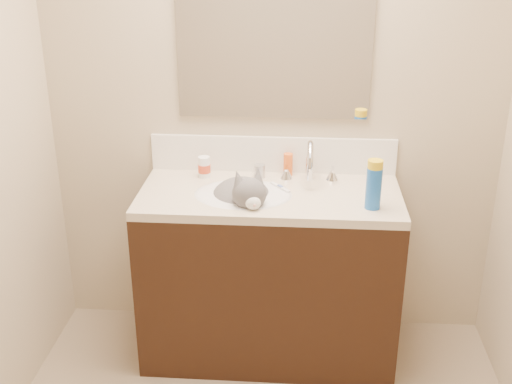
% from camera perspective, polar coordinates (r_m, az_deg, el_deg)
% --- Properties ---
extents(room_shell, '(2.24, 2.54, 2.52)m').
position_cam_1_polar(room_shell, '(1.81, -0.27, 6.29)').
color(room_shell, tan).
rests_on(room_shell, ground).
extents(vanity_cabinet, '(1.20, 0.55, 0.82)m').
position_cam_1_polar(vanity_cabinet, '(3.14, 1.17, -7.60)').
color(vanity_cabinet, black).
rests_on(vanity_cabinet, ground).
extents(counter_slab, '(1.20, 0.55, 0.04)m').
position_cam_1_polar(counter_slab, '(2.95, 1.24, -0.37)').
color(counter_slab, beige).
rests_on(counter_slab, vanity_cabinet).
extents(basin, '(0.45, 0.36, 0.14)m').
position_cam_1_polar(basin, '(2.95, -1.14, -1.43)').
color(basin, white).
rests_on(basin, vanity_cabinet).
extents(faucet, '(0.28, 0.20, 0.21)m').
position_cam_1_polar(faucet, '(3.03, 4.80, 2.39)').
color(faucet, silver).
rests_on(faucet, counter_slab).
extents(cat, '(0.40, 0.43, 0.32)m').
position_cam_1_polar(cat, '(2.93, -1.15, -0.72)').
color(cat, '#525052').
rests_on(cat, basin).
extents(backsplash, '(1.20, 0.02, 0.18)m').
position_cam_1_polar(backsplash, '(3.15, 1.51, 3.35)').
color(backsplash, white).
rests_on(backsplash, counter_slab).
extents(mirror, '(0.90, 0.02, 0.80)m').
position_cam_1_polar(mirror, '(3.00, 1.63, 14.02)').
color(mirror, white).
rests_on(mirror, room_shell).
extents(pill_bottle, '(0.06, 0.06, 0.10)m').
position_cam_1_polar(pill_bottle, '(3.10, -4.62, 2.23)').
color(pill_bottle, white).
rests_on(pill_bottle, counter_slab).
extents(pill_label, '(0.06, 0.06, 0.04)m').
position_cam_1_polar(pill_label, '(3.11, -4.62, 2.12)').
color(pill_label, '#CB4021').
rests_on(pill_label, pill_bottle).
extents(silver_jar, '(0.07, 0.07, 0.06)m').
position_cam_1_polar(silver_jar, '(3.10, 0.30, 1.86)').
color(silver_jar, '#B7B7BC').
rests_on(silver_jar, counter_slab).
extents(amber_bottle, '(0.06, 0.06, 0.11)m').
position_cam_1_polar(amber_bottle, '(3.12, 2.87, 2.45)').
color(amber_bottle, orange).
rests_on(amber_bottle, counter_slab).
extents(toothbrush, '(0.10, 0.12, 0.01)m').
position_cam_1_polar(toothbrush, '(2.98, 2.17, 0.42)').
color(toothbrush, white).
rests_on(toothbrush, counter_slab).
extents(toothbrush_head, '(0.03, 0.03, 0.01)m').
position_cam_1_polar(toothbrush_head, '(2.98, 2.17, 0.46)').
color(toothbrush_head, '#5B74C2').
rests_on(toothbrush_head, counter_slab).
extents(spray_can, '(0.09, 0.09, 0.18)m').
position_cam_1_polar(spray_can, '(2.79, 10.41, 0.33)').
color(spray_can, blue).
rests_on(spray_can, counter_slab).
extents(spray_cap, '(0.09, 0.09, 0.04)m').
position_cam_1_polar(spray_cap, '(2.75, 10.57, 2.41)').
color(spray_cap, gold).
rests_on(spray_cap, spray_can).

